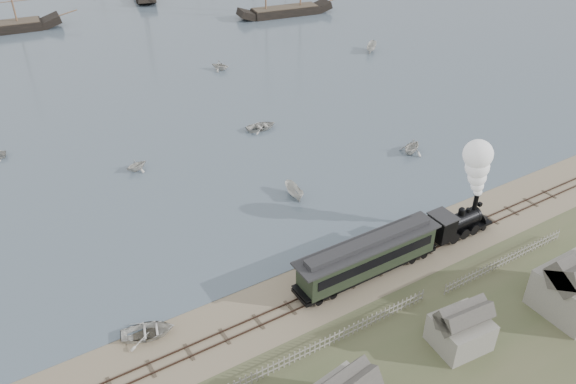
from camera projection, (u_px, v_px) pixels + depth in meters
ground at (344, 266)px, 50.92m from camera, size 600.00×600.00×0.00m
rail_track at (358, 278)px, 49.46m from camera, size 120.00×1.80×0.16m
picket_fence_west at (330, 345)px, 43.06m from camera, size 19.00×0.10×1.20m
picket_fence_east at (504, 265)px, 51.00m from camera, size 15.00×0.10×1.20m
shed_mid at (458, 344)px, 43.19m from camera, size 4.00×3.50×3.60m
shed_right at (571, 307)px, 46.56m from camera, size 6.00×5.00×5.10m
locomotive at (472, 195)px, 52.82m from camera, size 7.62×2.85×9.50m
passenger_coach at (368, 256)px, 48.70m from camera, size 14.24×2.75×3.46m
beached_dinghy at (148, 331)px, 43.69m from camera, size 3.98×4.81×0.86m
rowboat_1 at (136, 165)px, 64.67m from camera, size 2.90×3.16×1.40m
rowboat_2 at (294, 191)px, 60.09m from camera, size 3.38×1.47×1.28m
rowboat_3 at (261, 126)px, 73.69m from camera, size 3.12×4.24×0.85m
rowboat_4 at (412, 146)px, 68.04m from camera, size 3.96×4.22×1.78m
rowboat_5 at (371, 47)px, 99.27m from camera, size 3.74×3.98×1.53m
rowboat_7 at (220, 65)px, 91.58m from camera, size 4.11×4.00×1.65m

